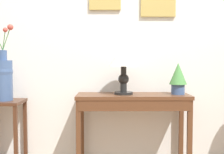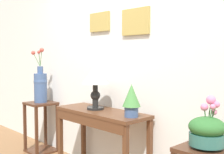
{
  "view_description": "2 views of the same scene",
  "coord_description": "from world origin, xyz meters",
  "px_view_note": "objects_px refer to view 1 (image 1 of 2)",
  "views": [
    {
      "loc": [
        -0.26,
        -1.94,
        1.12
      ],
      "look_at": [
        -0.22,
        1.06,
        0.93
      ],
      "focal_mm": 47.94,
      "sensor_mm": 36.0,
      "label": 1
    },
    {
      "loc": [
        2.27,
        -1.01,
        1.34
      ],
      "look_at": [
        0.16,
        1.01,
        1.13
      ],
      "focal_mm": 46.45,
      "sensor_mm": 36.0,
      "label": 2
    }
  ],
  "objects_px": {
    "table_lamp": "(124,61)",
    "pedestal_stand_left": "(5,135)",
    "potted_plant_on_console": "(178,77)",
    "flower_vase_tall_left": "(3,76)",
    "console_table": "(133,106)"
  },
  "relations": [
    {
      "from": "flower_vase_tall_left",
      "to": "table_lamp",
      "type": "bearing_deg",
      "value": -0.67
    },
    {
      "from": "potted_plant_on_console",
      "to": "pedestal_stand_left",
      "type": "height_order",
      "value": "potted_plant_on_console"
    },
    {
      "from": "potted_plant_on_console",
      "to": "pedestal_stand_left",
      "type": "distance_m",
      "value": 1.83
    },
    {
      "from": "potted_plant_on_console",
      "to": "table_lamp",
      "type": "bearing_deg",
      "value": 179.0
    },
    {
      "from": "console_table",
      "to": "table_lamp",
      "type": "distance_m",
      "value": 0.46
    },
    {
      "from": "console_table",
      "to": "pedestal_stand_left",
      "type": "xyz_separation_m",
      "value": [
        -1.29,
        0.04,
        -0.3
      ]
    },
    {
      "from": "potted_plant_on_console",
      "to": "flower_vase_tall_left",
      "type": "height_order",
      "value": "flower_vase_tall_left"
    },
    {
      "from": "console_table",
      "to": "table_lamp",
      "type": "relative_size",
      "value": 2.36
    },
    {
      "from": "potted_plant_on_console",
      "to": "flower_vase_tall_left",
      "type": "relative_size",
      "value": 0.42
    },
    {
      "from": "potted_plant_on_console",
      "to": "flower_vase_tall_left",
      "type": "bearing_deg",
      "value": 179.23
    },
    {
      "from": "console_table",
      "to": "table_lamp",
      "type": "xyz_separation_m",
      "value": [
        -0.09,
        0.02,
        0.45
      ]
    },
    {
      "from": "pedestal_stand_left",
      "to": "table_lamp",
      "type": "bearing_deg",
      "value": -0.72
    },
    {
      "from": "potted_plant_on_console",
      "to": "console_table",
      "type": "bearing_deg",
      "value": -178.25
    },
    {
      "from": "potted_plant_on_console",
      "to": "pedestal_stand_left",
      "type": "relative_size",
      "value": 0.45
    },
    {
      "from": "table_lamp",
      "to": "pedestal_stand_left",
      "type": "distance_m",
      "value": 1.41
    }
  ]
}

